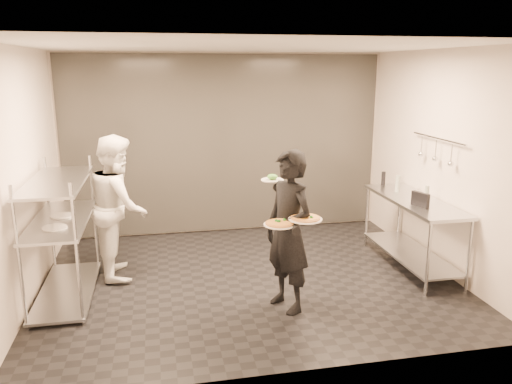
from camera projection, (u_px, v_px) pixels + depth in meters
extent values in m
cube|color=black|center=(249.00, 279.00, 6.23)|extent=(5.00, 4.00, 0.00)
cube|color=silver|center=(248.00, 46.00, 5.55)|extent=(5.00, 4.00, 0.00)
cube|color=beige|center=(225.00, 144.00, 7.79)|extent=(5.00, 0.00, 2.80)
cube|color=beige|center=(294.00, 218.00, 3.99)|extent=(5.00, 0.00, 2.80)
cube|color=beige|center=(22.00, 178.00, 5.41)|extent=(0.00, 4.00, 2.80)
cube|color=beige|center=(441.00, 162.00, 6.37)|extent=(0.00, 4.00, 2.80)
cube|color=white|center=(225.00, 145.00, 7.76)|extent=(4.90, 0.04, 2.74)
cylinder|color=silver|center=(19.00, 260.00, 4.85)|extent=(0.04, 0.04, 1.50)
cylinder|color=silver|center=(50.00, 215.00, 6.32)|extent=(0.04, 0.04, 1.50)
cylinder|color=silver|center=(77.00, 256.00, 4.95)|extent=(0.04, 0.04, 1.50)
cylinder|color=silver|center=(94.00, 213.00, 6.42)|extent=(0.04, 0.04, 1.50)
cube|color=#ABAEB5|center=(68.00, 290.00, 5.81)|extent=(0.60, 1.60, 0.03)
cube|color=#ABAEB5|center=(61.00, 220.00, 5.60)|extent=(0.60, 1.60, 0.03)
cube|color=#ABAEB5|center=(57.00, 181.00, 5.49)|extent=(0.60, 1.60, 0.03)
cylinder|color=silver|center=(55.00, 228.00, 5.26)|extent=(0.26, 0.26, 0.01)
cylinder|color=silver|center=(62.00, 216.00, 5.69)|extent=(0.26, 0.26, 0.01)
cylinder|color=silver|center=(428.00, 259.00, 5.67)|extent=(0.04, 0.04, 0.90)
cylinder|color=silver|center=(367.00, 216.00, 7.31)|extent=(0.04, 0.04, 0.90)
cylinder|color=silver|center=(469.00, 256.00, 5.77)|extent=(0.04, 0.04, 0.90)
cylinder|color=silver|center=(399.00, 214.00, 7.40)|extent=(0.04, 0.04, 0.90)
cube|color=#ABAEB5|center=(410.00, 253.00, 6.60)|extent=(0.57, 1.71, 0.03)
cube|color=#ABAEB5|center=(415.00, 201.00, 6.43)|extent=(0.60, 1.80, 0.04)
cylinder|color=silver|center=(438.00, 138.00, 6.28)|extent=(0.02, 1.20, 0.02)
cylinder|color=silver|center=(452.00, 153.00, 5.98)|extent=(0.01, 0.01, 0.22)
sphere|color=silver|center=(451.00, 164.00, 6.01)|extent=(0.07, 0.07, 0.07)
cylinder|color=silver|center=(436.00, 149.00, 6.31)|extent=(0.01, 0.01, 0.22)
sphere|color=silver|center=(435.00, 159.00, 6.34)|extent=(0.07, 0.07, 0.07)
cylinder|color=silver|center=(422.00, 145.00, 6.64)|extent=(0.01, 0.01, 0.22)
sphere|color=silver|center=(421.00, 154.00, 6.68)|extent=(0.07, 0.07, 0.07)
imported|color=black|center=(288.00, 232.00, 5.29)|extent=(0.65, 0.76, 1.75)
imported|color=white|center=(119.00, 206.00, 6.20)|extent=(0.74, 0.92, 1.78)
cylinder|color=silver|center=(279.00, 224.00, 5.02)|extent=(0.32, 0.32, 0.01)
cylinder|color=#BC8244|center=(279.00, 223.00, 5.02)|extent=(0.28, 0.28, 0.02)
cylinder|color=#B45818|center=(279.00, 222.00, 5.02)|extent=(0.25, 0.25, 0.01)
sphere|color=#176116|center=(279.00, 222.00, 5.02)|extent=(0.04, 0.04, 0.04)
cylinder|color=silver|center=(305.00, 219.00, 5.06)|extent=(0.34, 0.34, 0.01)
cylinder|color=#BC8244|center=(305.00, 218.00, 5.06)|extent=(0.30, 0.30, 0.02)
cylinder|color=#B45818|center=(305.00, 217.00, 5.06)|extent=(0.27, 0.27, 0.01)
sphere|color=#176116|center=(305.00, 216.00, 5.05)|extent=(0.04, 0.04, 0.04)
cylinder|color=silver|center=(272.00, 180.00, 5.44)|extent=(0.25, 0.25, 0.01)
ellipsoid|color=#2A711C|center=(272.00, 177.00, 5.44)|extent=(0.13, 0.13, 0.07)
cube|color=black|center=(420.00, 200.00, 6.05)|extent=(0.13, 0.25, 0.18)
cylinder|color=gray|center=(398.00, 184.00, 6.79)|extent=(0.06, 0.06, 0.22)
cylinder|color=gray|center=(427.00, 192.00, 6.40)|extent=(0.05, 0.05, 0.18)
cylinder|color=black|center=(383.00, 179.00, 7.15)|extent=(0.06, 0.06, 0.20)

